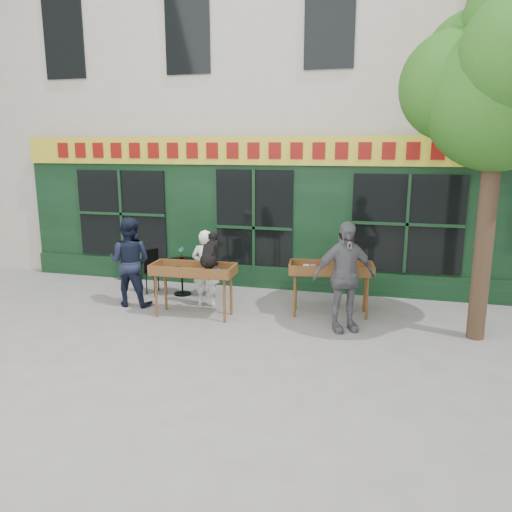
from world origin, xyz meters
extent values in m
plane|color=slate|center=(0.00, 0.00, 0.00)|extent=(80.00, 80.00, 0.00)
cube|color=beige|center=(0.00, 6.00, 5.00)|extent=(14.00, 7.00, 10.00)
cube|color=black|center=(0.00, 2.42, 1.60)|extent=(11.00, 0.16, 3.20)
cube|color=yellow|center=(0.00, 2.30, 3.00)|extent=(11.00, 0.06, 0.60)
cube|color=maroon|center=(0.00, 2.26, 3.00)|extent=(9.60, 0.03, 0.34)
cube|color=black|center=(0.00, 2.32, 0.25)|extent=(11.00, 0.10, 0.50)
cube|color=black|center=(0.00, 2.32, 1.35)|extent=(1.70, 0.05, 2.50)
cube|color=black|center=(-3.20, 2.32, 1.55)|extent=(2.20, 0.05, 2.00)
cube|color=black|center=(3.20, 2.32, 1.55)|extent=(2.20, 0.05, 2.00)
cylinder|color=#382619|center=(4.30, 0.30, 1.80)|extent=(0.28, 0.28, 3.60)
sphere|color=#1F5513|center=(4.30, 0.30, 3.80)|extent=(2.20, 2.20, 2.20)
sphere|color=#1F5513|center=(3.70, 0.50, 4.00)|extent=(1.70, 1.70, 1.70)
sphere|color=#1F5513|center=(4.00, 0.90, 4.40)|extent=(1.60, 1.60, 1.60)
cylinder|color=brown|center=(-1.22, -0.09, 0.40)|extent=(0.05, 0.05, 0.80)
cylinder|color=brown|center=(0.08, -0.05, 0.40)|extent=(0.05, 0.05, 0.80)
cylinder|color=brown|center=(-1.24, 0.35, 0.40)|extent=(0.05, 0.05, 0.80)
cylinder|color=brown|center=(0.06, 0.39, 0.40)|extent=(0.05, 0.05, 0.80)
cube|color=brown|center=(-0.58, 0.15, 0.82)|extent=(1.52, 0.63, 0.05)
cube|color=brown|center=(-0.57, -0.14, 0.90)|extent=(1.50, 0.09, 0.18)
cube|color=brown|center=(-0.59, 0.44, 0.90)|extent=(1.50, 0.09, 0.18)
cube|color=brown|center=(-0.58, 0.15, 0.88)|extent=(1.31, 0.44, 0.06)
imported|color=white|center=(-0.58, 0.80, 0.76)|extent=(0.56, 0.38, 1.52)
cylinder|color=brown|center=(1.24, 0.56, 0.40)|extent=(0.05, 0.05, 0.80)
cylinder|color=brown|center=(2.52, 0.74, 0.40)|extent=(0.05, 0.05, 0.80)
cylinder|color=brown|center=(1.17, 0.99, 0.40)|extent=(0.05, 0.05, 0.80)
cylinder|color=brown|center=(2.46, 1.18, 0.40)|extent=(0.05, 0.05, 0.80)
cube|color=brown|center=(1.85, 0.87, 0.82)|extent=(1.57, 0.79, 0.05)
cube|color=brown|center=(1.89, 0.58, 0.90)|extent=(1.49, 0.25, 0.18)
cube|color=brown|center=(1.81, 1.15, 0.90)|extent=(1.49, 0.25, 0.18)
cube|color=brown|center=(1.85, 0.87, 0.88)|extent=(1.34, 0.58, 0.06)
imported|color=#5E5E64|center=(2.15, 0.12, 0.94)|extent=(1.19, 0.93, 1.89)
cylinder|color=black|center=(-1.33, 1.37, 0.02)|extent=(0.36, 0.36, 0.03)
cylinder|color=black|center=(-1.33, 1.37, 0.38)|extent=(0.04, 0.04, 0.72)
cylinder|color=black|center=(-1.33, 1.37, 0.75)|extent=(0.60, 0.60, 0.03)
cube|color=black|center=(-1.88, 1.27, 0.45)|extent=(0.49, 0.49, 0.03)
cube|color=black|center=(-2.03, 1.36, 0.70)|extent=(0.21, 0.32, 0.50)
cylinder|color=black|center=(-1.83, 1.07, 0.22)|extent=(0.02, 0.02, 0.44)
cylinder|color=black|center=(-1.67, 1.32, 0.22)|extent=(0.02, 0.02, 0.44)
cylinder|color=black|center=(-2.09, 1.22, 0.22)|extent=(0.02, 0.02, 0.44)
cylinder|color=black|center=(-1.93, 1.48, 0.22)|extent=(0.02, 0.02, 0.44)
cube|color=black|center=(-0.78, 1.42, 0.45)|extent=(0.44, 0.44, 0.03)
cube|color=black|center=(-0.61, 1.46, 0.70)|extent=(0.12, 0.36, 0.50)
cylinder|color=black|center=(-0.96, 1.53, 0.22)|extent=(0.02, 0.02, 0.44)
cylinder|color=black|center=(-0.89, 1.24, 0.22)|extent=(0.02, 0.02, 0.44)
cylinder|color=black|center=(-0.67, 1.60, 0.22)|extent=(0.02, 0.02, 0.44)
cylinder|color=black|center=(-0.60, 1.31, 0.22)|extent=(0.02, 0.02, 0.44)
imported|color=gray|center=(-1.33, 1.37, 0.90)|extent=(0.16, 0.13, 0.27)
imported|color=black|center=(-2.03, 0.47, 0.88)|extent=(0.90, 0.72, 1.76)
cube|color=black|center=(-2.99, 2.20, 0.40)|extent=(0.57, 0.22, 0.79)
cube|color=black|center=(-2.99, 2.18, 0.40)|extent=(0.47, 0.19, 0.65)
camera|label=1|loc=(2.75, -8.11, 3.08)|focal=35.00mm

